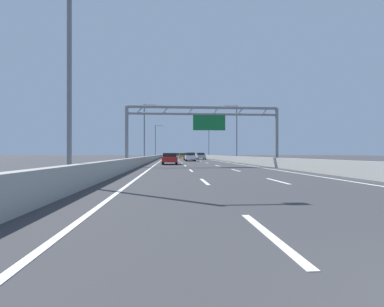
% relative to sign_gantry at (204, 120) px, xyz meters
% --- Properties ---
extents(ground_plane, '(260.00, 260.00, 0.00)m').
position_rel_sign_gantry_xyz_m(ground_plane, '(-0.08, 71.26, -4.84)').
color(ground_plane, '#38383A').
extents(lane_dash_left_0, '(0.16, 3.00, 0.01)m').
position_rel_sign_gantry_xyz_m(lane_dash_left_0, '(-1.88, -25.24, -4.83)').
color(lane_dash_left_0, white).
rests_on(lane_dash_left_0, ground_plane).
extents(lane_dash_left_1, '(0.16, 3.00, 0.01)m').
position_rel_sign_gantry_xyz_m(lane_dash_left_1, '(-1.88, -16.24, -4.83)').
color(lane_dash_left_1, white).
rests_on(lane_dash_left_1, ground_plane).
extents(lane_dash_left_2, '(0.16, 3.00, 0.01)m').
position_rel_sign_gantry_xyz_m(lane_dash_left_2, '(-1.88, -7.24, -4.83)').
color(lane_dash_left_2, white).
rests_on(lane_dash_left_2, ground_plane).
extents(lane_dash_left_3, '(0.16, 3.00, 0.01)m').
position_rel_sign_gantry_xyz_m(lane_dash_left_3, '(-1.88, 1.76, -4.83)').
color(lane_dash_left_3, white).
rests_on(lane_dash_left_3, ground_plane).
extents(lane_dash_left_4, '(0.16, 3.00, 0.01)m').
position_rel_sign_gantry_xyz_m(lane_dash_left_4, '(-1.88, 10.76, -4.83)').
color(lane_dash_left_4, white).
rests_on(lane_dash_left_4, ground_plane).
extents(lane_dash_left_5, '(0.16, 3.00, 0.01)m').
position_rel_sign_gantry_xyz_m(lane_dash_left_5, '(-1.88, 19.76, -4.83)').
color(lane_dash_left_5, white).
rests_on(lane_dash_left_5, ground_plane).
extents(lane_dash_left_6, '(0.16, 3.00, 0.01)m').
position_rel_sign_gantry_xyz_m(lane_dash_left_6, '(-1.88, 28.76, -4.83)').
color(lane_dash_left_6, white).
rests_on(lane_dash_left_6, ground_plane).
extents(lane_dash_left_7, '(0.16, 3.00, 0.01)m').
position_rel_sign_gantry_xyz_m(lane_dash_left_7, '(-1.88, 37.76, -4.83)').
color(lane_dash_left_7, white).
rests_on(lane_dash_left_7, ground_plane).
extents(lane_dash_left_8, '(0.16, 3.00, 0.01)m').
position_rel_sign_gantry_xyz_m(lane_dash_left_8, '(-1.88, 46.76, -4.83)').
color(lane_dash_left_8, white).
rests_on(lane_dash_left_8, ground_plane).
extents(lane_dash_left_9, '(0.16, 3.00, 0.01)m').
position_rel_sign_gantry_xyz_m(lane_dash_left_9, '(-1.88, 55.76, -4.83)').
color(lane_dash_left_9, white).
rests_on(lane_dash_left_9, ground_plane).
extents(lane_dash_left_10, '(0.16, 3.00, 0.01)m').
position_rel_sign_gantry_xyz_m(lane_dash_left_10, '(-1.88, 64.76, -4.83)').
color(lane_dash_left_10, white).
rests_on(lane_dash_left_10, ground_plane).
extents(lane_dash_left_11, '(0.16, 3.00, 0.01)m').
position_rel_sign_gantry_xyz_m(lane_dash_left_11, '(-1.88, 73.76, -4.83)').
color(lane_dash_left_11, white).
rests_on(lane_dash_left_11, ground_plane).
extents(lane_dash_left_12, '(0.16, 3.00, 0.01)m').
position_rel_sign_gantry_xyz_m(lane_dash_left_12, '(-1.88, 82.76, -4.83)').
color(lane_dash_left_12, white).
rests_on(lane_dash_left_12, ground_plane).
extents(lane_dash_left_13, '(0.16, 3.00, 0.01)m').
position_rel_sign_gantry_xyz_m(lane_dash_left_13, '(-1.88, 91.76, -4.83)').
color(lane_dash_left_13, white).
rests_on(lane_dash_left_13, ground_plane).
extents(lane_dash_left_14, '(0.16, 3.00, 0.01)m').
position_rel_sign_gantry_xyz_m(lane_dash_left_14, '(-1.88, 100.76, -4.83)').
color(lane_dash_left_14, white).
rests_on(lane_dash_left_14, ground_plane).
extents(lane_dash_left_15, '(0.16, 3.00, 0.01)m').
position_rel_sign_gantry_xyz_m(lane_dash_left_15, '(-1.88, 109.76, -4.83)').
color(lane_dash_left_15, white).
rests_on(lane_dash_left_15, ground_plane).
extents(lane_dash_left_16, '(0.16, 3.00, 0.01)m').
position_rel_sign_gantry_xyz_m(lane_dash_left_16, '(-1.88, 118.76, -4.83)').
color(lane_dash_left_16, white).
rests_on(lane_dash_left_16, ground_plane).
extents(lane_dash_left_17, '(0.16, 3.00, 0.01)m').
position_rel_sign_gantry_xyz_m(lane_dash_left_17, '(-1.88, 127.76, -4.83)').
color(lane_dash_left_17, white).
rests_on(lane_dash_left_17, ground_plane).
extents(lane_dash_right_1, '(0.16, 3.00, 0.01)m').
position_rel_sign_gantry_xyz_m(lane_dash_right_1, '(1.72, -16.24, -4.83)').
color(lane_dash_right_1, white).
rests_on(lane_dash_right_1, ground_plane).
extents(lane_dash_right_2, '(0.16, 3.00, 0.01)m').
position_rel_sign_gantry_xyz_m(lane_dash_right_2, '(1.72, -7.24, -4.83)').
color(lane_dash_right_2, white).
rests_on(lane_dash_right_2, ground_plane).
extents(lane_dash_right_3, '(0.16, 3.00, 0.01)m').
position_rel_sign_gantry_xyz_m(lane_dash_right_3, '(1.72, 1.76, -4.83)').
color(lane_dash_right_3, white).
rests_on(lane_dash_right_3, ground_plane).
extents(lane_dash_right_4, '(0.16, 3.00, 0.01)m').
position_rel_sign_gantry_xyz_m(lane_dash_right_4, '(1.72, 10.76, -4.83)').
color(lane_dash_right_4, white).
rests_on(lane_dash_right_4, ground_plane).
extents(lane_dash_right_5, '(0.16, 3.00, 0.01)m').
position_rel_sign_gantry_xyz_m(lane_dash_right_5, '(1.72, 19.76, -4.83)').
color(lane_dash_right_5, white).
rests_on(lane_dash_right_5, ground_plane).
extents(lane_dash_right_6, '(0.16, 3.00, 0.01)m').
position_rel_sign_gantry_xyz_m(lane_dash_right_6, '(1.72, 28.76, -4.83)').
color(lane_dash_right_6, white).
rests_on(lane_dash_right_6, ground_plane).
extents(lane_dash_right_7, '(0.16, 3.00, 0.01)m').
position_rel_sign_gantry_xyz_m(lane_dash_right_7, '(1.72, 37.76, -4.83)').
color(lane_dash_right_7, white).
rests_on(lane_dash_right_7, ground_plane).
extents(lane_dash_right_8, '(0.16, 3.00, 0.01)m').
position_rel_sign_gantry_xyz_m(lane_dash_right_8, '(1.72, 46.76, -4.83)').
color(lane_dash_right_8, white).
rests_on(lane_dash_right_8, ground_plane).
extents(lane_dash_right_9, '(0.16, 3.00, 0.01)m').
position_rel_sign_gantry_xyz_m(lane_dash_right_9, '(1.72, 55.76, -4.83)').
color(lane_dash_right_9, white).
rests_on(lane_dash_right_9, ground_plane).
extents(lane_dash_right_10, '(0.16, 3.00, 0.01)m').
position_rel_sign_gantry_xyz_m(lane_dash_right_10, '(1.72, 64.76, -4.83)').
color(lane_dash_right_10, white).
rests_on(lane_dash_right_10, ground_plane).
extents(lane_dash_right_11, '(0.16, 3.00, 0.01)m').
position_rel_sign_gantry_xyz_m(lane_dash_right_11, '(1.72, 73.76, -4.83)').
color(lane_dash_right_11, white).
rests_on(lane_dash_right_11, ground_plane).
extents(lane_dash_right_12, '(0.16, 3.00, 0.01)m').
position_rel_sign_gantry_xyz_m(lane_dash_right_12, '(1.72, 82.76, -4.83)').
color(lane_dash_right_12, white).
rests_on(lane_dash_right_12, ground_plane).
extents(lane_dash_right_13, '(0.16, 3.00, 0.01)m').
position_rel_sign_gantry_xyz_m(lane_dash_right_13, '(1.72, 91.76, -4.83)').
color(lane_dash_right_13, white).
rests_on(lane_dash_right_13, ground_plane).
extents(lane_dash_right_14, '(0.16, 3.00, 0.01)m').
position_rel_sign_gantry_xyz_m(lane_dash_right_14, '(1.72, 100.76, -4.83)').
color(lane_dash_right_14, white).
rests_on(lane_dash_right_14, ground_plane).
extents(lane_dash_right_15, '(0.16, 3.00, 0.01)m').
position_rel_sign_gantry_xyz_m(lane_dash_right_15, '(1.72, 109.76, -4.83)').
color(lane_dash_right_15, white).
rests_on(lane_dash_right_15, ground_plane).
extents(lane_dash_right_16, '(0.16, 3.00, 0.01)m').
position_rel_sign_gantry_xyz_m(lane_dash_right_16, '(1.72, 118.76, -4.83)').
color(lane_dash_right_16, white).
rests_on(lane_dash_right_16, ground_plane).
extents(lane_dash_right_17, '(0.16, 3.00, 0.01)m').
position_rel_sign_gantry_xyz_m(lane_dash_right_17, '(1.72, 127.76, -4.83)').
color(lane_dash_right_17, white).
rests_on(lane_dash_right_17, ground_plane).
extents(edge_line_left, '(0.16, 176.00, 0.01)m').
position_rel_sign_gantry_xyz_m(edge_line_left, '(-5.33, 59.26, -4.83)').
color(edge_line_left, white).
rests_on(edge_line_left, ground_plane).
extents(edge_line_right, '(0.16, 176.00, 0.01)m').
position_rel_sign_gantry_xyz_m(edge_line_right, '(5.17, 59.26, -4.83)').
color(edge_line_right, white).
rests_on(edge_line_right, ground_plane).
extents(barrier_left, '(0.45, 220.00, 0.95)m').
position_rel_sign_gantry_xyz_m(barrier_left, '(-6.98, 81.26, -4.36)').
color(barrier_left, '#9E9E99').
rests_on(barrier_left, ground_plane).
extents(barrier_right, '(0.45, 220.00, 0.95)m').
position_rel_sign_gantry_xyz_m(barrier_right, '(6.82, 81.26, -4.36)').
color(barrier_right, '#9E9E99').
rests_on(barrier_right, ground_plane).
extents(sign_gantry, '(16.19, 0.36, 6.36)m').
position_rel_sign_gantry_xyz_m(sign_gantry, '(0.00, 0.00, 0.00)').
color(sign_gantry, gray).
rests_on(sign_gantry, ground_plane).
extents(streetlamp_left_near, '(2.58, 0.28, 9.50)m').
position_rel_sign_gantry_xyz_m(streetlamp_left_near, '(-7.55, -17.42, 0.56)').
color(streetlamp_left_near, slate).
rests_on(streetlamp_left_near, ground_plane).
extents(streetlamp_left_mid, '(2.58, 0.28, 9.50)m').
position_rel_sign_gantry_xyz_m(streetlamp_left_mid, '(-7.55, 17.63, 0.56)').
color(streetlamp_left_mid, slate).
rests_on(streetlamp_left_mid, ground_plane).
extents(streetlamp_right_mid, '(2.58, 0.28, 9.50)m').
position_rel_sign_gantry_xyz_m(streetlamp_right_mid, '(7.38, 17.63, 0.56)').
color(streetlamp_right_mid, slate).
rests_on(streetlamp_right_mid, ground_plane).
extents(streetlamp_left_far, '(2.58, 0.28, 9.50)m').
position_rel_sign_gantry_xyz_m(streetlamp_left_far, '(-7.55, 52.68, 0.56)').
color(streetlamp_left_far, slate).
rests_on(streetlamp_left_far, ground_plane).
extents(streetlamp_right_far, '(2.58, 0.28, 9.50)m').
position_rel_sign_gantry_xyz_m(streetlamp_right_far, '(7.38, 52.68, 0.56)').
color(streetlamp_right_far, slate).
rests_on(streetlamp_right_far, ground_plane).
extents(red_car, '(1.87, 4.48, 1.42)m').
position_rel_sign_gantry_xyz_m(red_car, '(-3.60, 6.13, -4.11)').
color(red_car, red).
rests_on(red_car, ground_plane).
extents(silver_car, '(1.85, 4.68, 1.54)m').
position_rel_sign_gantry_xyz_m(silver_car, '(3.44, 35.58, -4.06)').
color(silver_car, '#A8ADB2').
rests_on(silver_car, ground_plane).
extents(orange_car, '(1.86, 4.59, 1.47)m').
position_rel_sign_gantry_xyz_m(orange_car, '(0.09, 55.71, -4.08)').
color(orange_car, orange).
rests_on(orange_car, ground_plane).
extents(white_car, '(1.72, 4.38, 1.52)m').
position_rel_sign_gantry_xyz_m(white_car, '(0.02, 21.23, -4.06)').
color(white_car, silver).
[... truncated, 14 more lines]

